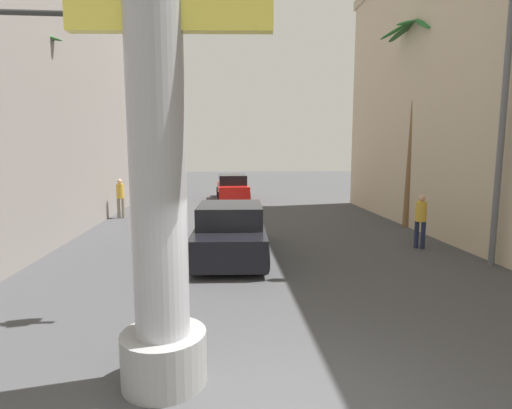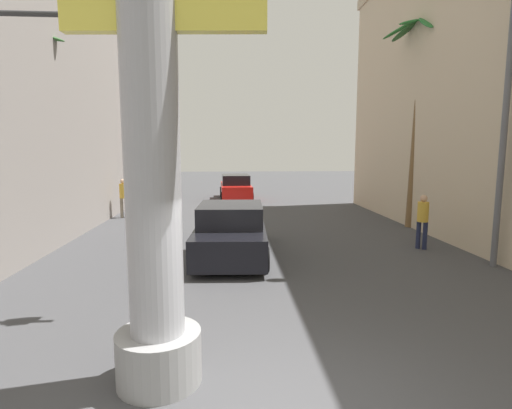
% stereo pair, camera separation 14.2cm
% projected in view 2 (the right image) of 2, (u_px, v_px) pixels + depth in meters
% --- Properties ---
extents(ground_plane, '(89.47, 89.47, 0.00)m').
position_uv_depth(ground_plane, '(249.00, 237.00, 14.28)').
color(ground_plane, '#424244').
extents(neon_sign_pole, '(2.81, 1.13, 9.35)m').
position_uv_depth(neon_sign_pole, '(149.00, 51.00, 4.81)').
color(neon_sign_pole, '#9E9EA3').
rests_on(neon_sign_pole, ground).
extents(street_lamp, '(2.39, 0.28, 7.73)m').
position_uv_depth(street_lamp, '(495.00, 89.00, 10.08)').
color(street_lamp, '#59595E').
rests_on(street_lamp, ground).
extents(traffic_light_mast, '(5.39, 0.32, 5.60)m').
position_uv_depth(traffic_light_mast, '(9.00, 100.00, 7.25)').
color(traffic_light_mast, '#333333').
rests_on(traffic_light_mast, ground).
extents(car_lead, '(2.25, 5.18, 1.56)m').
position_uv_depth(car_lead, '(231.00, 231.00, 11.83)').
color(car_lead, black).
rests_on(car_lead, ground).
extents(car_far, '(2.08, 4.74, 1.56)m').
position_uv_depth(car_far, '(236.00, 188.00, 25.33)').
color(car_far, black).
rests_on(car_far, ground).
extents(palm_tree_mid_left, '(2.38, 2.41, 6.91)m').
position_uv_depth(palm_tree_mid_left, '(37.00, 111.00, 13.07)').
color(palm_tree_mid_left, brown).
rests_on(palm_tree_mid_left, ground).
extents(palm_tree_mid_right, '(2.72, 2.70, 8.16)m').
position_uv_depth(palm_tree_mid_right, '(418.00, 94.00, 15.59)').
color(palm_tree_mid_right, brown).
rests_on(palm_tree_mid_right, ground).
extents(pedestrian_far_left, '(0.38, 0.38, 1.79)m').
position_uv_depth(pedestrian_far_left, '(123.00, 195.00, 18.30)').
color(pedestrian_far_left, gray).
rests_on(pedestrian_far_left, ground).
extents(pedestrian_mid_right, '(0.48, 0.48, 1.71)m').
position_uv_depth(pedestrian_mid_right, '(423.00, 218.00, 12.48)').
color(pedestrian_mid_right, '#1E233F').
rests_on(pedestrian_mid_right, ground).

